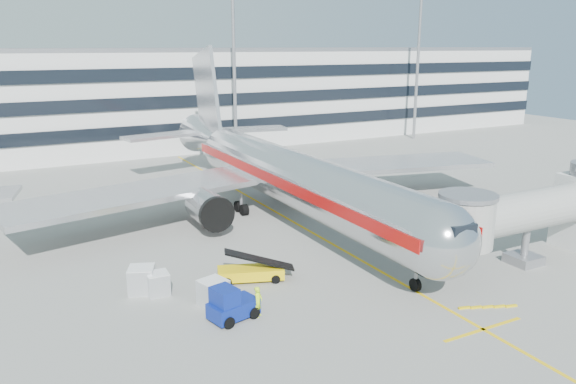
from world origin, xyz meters
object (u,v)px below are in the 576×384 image
cargo_container_right (158,283)px  cargo_container_front (213,292)px  belt_loader (251,272)px  baggage_tug (231,305)px  main_jet (281,173)px  ramp_worker (258,302)px  cargo_container_left (142,280)px

cargo_container_right → cargo_container_front: size_ratio=0.77×
belt_loader → baggage_tug: size_ratio=1.53×
main_jet → ramp_worker: 21.37m
belt_loader → cargo_container_front: bearing=-146.9°
belt_loader → baggage_tug: 5.91m
main_jet → cargo_container_left: size_ratio=23.67×
cargo_container_left → cargo_container_front: cargo_container_left is taller
cargo_container_left → cargo_container_right: (0.85, -0.82, -0.13)m
belt_loader → cargo_container_front: (-3.66, -2.38, 0.18)m
ramp_worker → cargo_container_left: bearing=89.6°
main_jet → cargo_container_left: (-16.26, -11.29, -3.35)m
belt_loader → ramp_worker: 5.48m
main_jet → cargo_container_right: (-15.40, -12.12, -3.48)m
cargo_container_left → cargo_container_front: bearing=-48.7°
cargo_container_left → main_jet: bearing=34.8°
cargo_container_right → belt_loader: bearing=-7.5°
belt_loader → cargo_container_left: 7.40m
cargo_container_right → ramp_worker: (4.53, -5.99, 0.21)m
cargo_container_left → ramp_worker: size_ratio=1.11×
belt_loader → cargo_container_left: (-7.20, 1.66, 0.23)m
belt_loader → baggage_tug: (-3.45, -4.78, 0.30)m
ramp_worker → cargo_container_front: bearing=84.9°
main_jet → baggage_tug: bearing=-125.2°
cargo_container_left → ramp_worker: ramp_worker is taller
belt_loader → ramp_worker: size_ratio=2.55×
baggage_tug → cargo_container_front: bearing=94.9°
baggage_tug → cargo_container_front: 2.41m
main_jet → baggage_tug: main_jet is taller
cargo_container_left → cargo_container_right: size_ratio=1.44×
belt_loader → cargo_container_front: size_ratio=2.52×
belt_loader → cargo_container_left: bearing=167.1°
main_jet → cargo_container_front: size_ratio=26.07×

